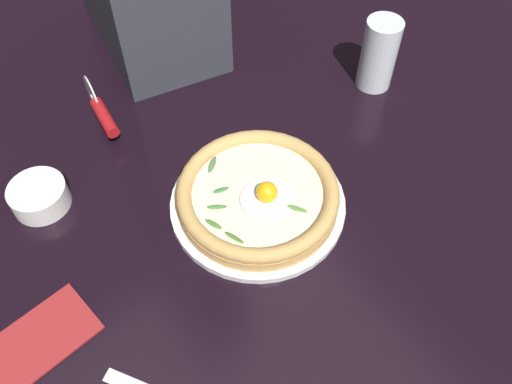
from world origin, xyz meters
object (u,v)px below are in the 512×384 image
Objects in this scene: side_bowl at (39,196)px; folded_napkin at (42,338)px; pizza at (256,193)px; drinking_glass at (378,58)px; pizza_cutter at (101,111)px.

side_bowl reaches higher than folded_napkin.
side_bowl is at bearing -112.36° from folded_napkin.
pizza is 0.36m from folded_napkin.
pizza is 0.34m from side_bowl.
side_bowl is at bearing -8.63° from drinking_glass.
drinking_glass reaches higher than side_bowl.
side_bowl is 0.23m from folded_napkin.
folded_napkin is (0.36, 0.01, -0.03)m from pizza.
pizza_cutter is 1.05× the size of drinking_glass.
pizza is at bearing 16.70° from drinking_glass.
pizza is 1.79× the size of folded_napkin.
drinking_glass is 0.97× the size of folded_napkin.
pizza_cutter is 0.40m from folded_napkin.
pizza is 2.79× the size of side_bowl.
pizza_cutter is 1.02× the size of folded_napkin.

